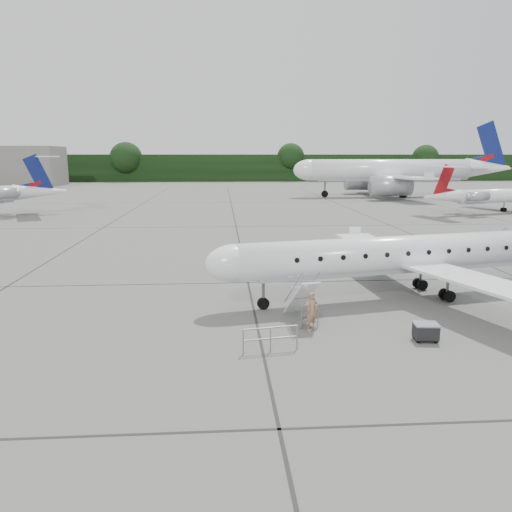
{
  "coord_description": "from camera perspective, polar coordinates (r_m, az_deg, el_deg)",
  "views": [
    {
      "loc": [
        -8.46,
        -23.6,
        7.61
      ],
      "look_at": [
        -6.64,
        2.73,
        2.3
      ],
      "focal_mm": 35.0,
      "sensor_mm": 36.0,
      "label": 1
    }
  ],
  "objects": [
    {
      "name": "ground",
      "position": [
        26.2,
        15.16,
        -5.92
      ],
      "size": [
        320.0,
        320.0,
        0.0
      ],
      "primitive_type": "plane",
      "color": "#5C5C5A",
      "rests_on": "ground"
    },
    {
      "name": "treeline",
      "position": [
        153.87,
        -0.81,
        10.04
      ],
      "size": [
        260.0,
        4.0,
        8.0
      ],
      "primitive_type": "cube",
      "color": "black",
      "rests_on": "ground"
    },
    {
      "name": "main_regional_jet",
      "position": [
        28.39,
        18.42,
        2.27
      ],
      "size": [
        29.93,
        24.18,
        6.81
      ],
      "primitive_type": null,
      "rotation": [
        0.0,
        0.0,
        0.21
      ],
      "color": "white",
      "rests_on": "ground"
    },
    {
      "name": "airstair",
      "position": [
        23.4,
        5.17,
        -4.91
      ],
      "size": [
        1.33,
        2.54,
        2.13
      ],
      "primitive_type": null,
      "rotation": [
        0.0,
        0.0,
        0.21
      ],
      "color": "white",
      "rests_on": "ground"
    },
    {
      "name": "passenger",
      "position": [
        22.24,
        6.42,
        -6.28
      ],
      "size": [
        0.78,
        0.73,
        1.79
      ],
      "primitive_type": "imported",
      "rotation": [
        0.0,
        0.0,
        0.64
      ],
      "color": "#936B50",
      "rests_on": "ground"
    },
    {
      "name": "safety_railing",
      "position": [
        19.92,
        1.67,
        -9.55
      ],
      "size": [
        2.18,
        0.45,
        1.0
      ],
      "primitive_type": null,
      "rotation": [
        0.0,
        0.0,
        0.17
      ],
      "color": "gray",
      "rests_on": "ground"
    },
    {
      "name": "baggage_cart",
      "position": [
        22.22,
        18.83,
        -8.17
      ],
      "size": [
        1.02,
        0.86,
        0.82
      ],
      "primitive_type": null,
      "rotation": [
        0.0,
        0.0,
        -0.11
      ],
      "color": "black",
      "rests_on": "ground"
    },
    {
      "name": "bg_narrowbody",
      "position": [
        98.08,
        15.04,
        10.62
      ],
      "size": [
        39.63,
        29.11,
        13.92
      ],
      "primitive_type": null,
      "rotation": [
        0.0,
        0.0,
        0.03
      ],
      "color": "white",
      "rests_on": "ground"
    }
  ]
}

